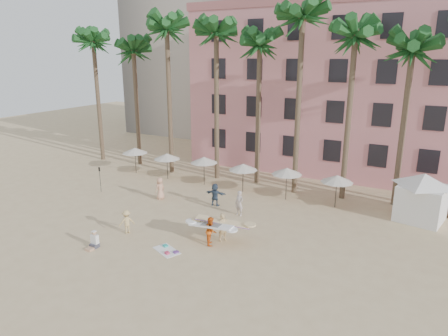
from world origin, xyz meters
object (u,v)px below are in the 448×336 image
carrier_white (211,230)px  cabana (423,193)px  pink_hotel (372,91)px  carrier_yellow (223,226)px

carrier_white → cabana: bearing=42.8°
carrier_white → pink_hotel: bearing=77.1°
pink_hotel → carrier_yellow: bearing=-102.2°
carrier_white → carrier_yellow: bearing=59.9°
carrier_yellow → carrier_white: bearing=-120.1°
pink_hotel → carrier_yellow: (-4.93, -22.75, -6.94)m
pink_hotel → cabana: bearing=-65.3°
cabana → carrier_white: size_ratio=1.82×
pink_hotel → carrier_white: pink_hotel is taller
carrier_yellow → carrier_white: size_ratio=1.24×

